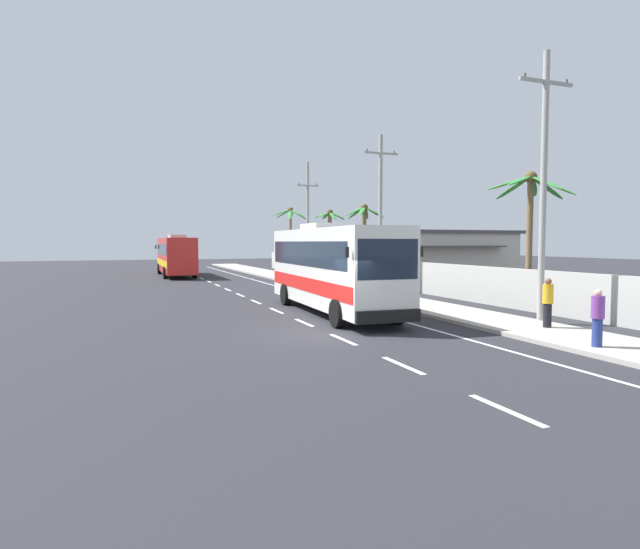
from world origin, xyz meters
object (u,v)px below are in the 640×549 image
(palm_nearest, at_px, (364,228))
(pedestrian_midwalk, at_px, (548,302))
(pedestrian_far_walk, at_px, (319,271))
(coach_bus_foreground, at_px, (331,266))
(motorcycle_beside_bus, at_px, (297,281))
(coach_bus_far_lane, at_px, (176,255))
(roadside_building, at_px, (427,257))
(utility_pole_nearest, at_px, (544,183))
(pedestrian_near_kerb, at_px, (598,317))
(palm_fourth, at_px, (330,230))
(utility_pole_far, at_px, (308,219))
(palm_second, at_px, (290,223))
(utility_pole_mid, at_px, (380,211))
(palm_third, at_px, (531,206))

(palm_nearest, bearing_deg, pedestrian_midwalk, -97.76)
(palm_nearest, bearing_deg, pedestrian_far_walk, 163.57)
(coach_bus_foreground, relative_size, motorcycle_beside_bus, 5.81)
(coach_bus_foreground, bearing_deg, coach_bus_far_lane, 97.85)
(motorcycle_beside_bus, height_order, pedestrian_midwalk, pedestrian_midwalk)
(palm_nearest, height_order, roadside_building, palm_nearest)
(utility_pole_nearest, distance_m, roadside_building, 20.47)
(pedestrian_near_kerb, bearing_deg, palm_nearest, 154.44)
(pedestrian_near_kerb, relative_size, palm_fourth, 0.28)
(motorcycle_beside_bus, xyz_separation_m, utility_pole_far, (4.64, 10.79, 4.43))
(utility_pole_nearest, bearing_deg, pedestrian_far_walk, 94.22)
(utility_pole_nearest, bearing_deg, pedestrian_midwalk, -126.45)
(pedestrian_near_kerb, xyz_separation_m, palm_fourth, (3.94, 29.81, 3.08))
(motorcycle_beside_bus, distance_m, palm_fourth, 11.87)
(pedestrian_far_walk, height_order, palm_second, palm_second)
(pedestrian_midwalk, bearing_deg, roadside_building, -86.28)
(motorcycle_beside_bus, xyz_separation_m, utility_pole_mid, (4.59, -2.44, 4.39))
(coach_bus_far_lane, bearing_deg, motorcycle_beside_bus, -72.87)
(utility_pole_far, bearing_deg, coach_bus_far_lane, 144.84)
(palm_nearest, bearing_deg, roadside_building, 0.33)
(motorcycle_beside_bus, bearing_deg, pedestrian_midwalk, -78.50)
(utility_pole_mid, bearing_deg, palm_nearest, 73.65)
(motorcycle_beside_bus, distance_m, palm_third, 14.74)
(utility_pole_nearest, distance_m, palm_third, 4.42)
(coach_bus_far_lane, xyz_separation_m, utility_pole_nearest, (10.08, -33.63, 3.39))
(pedestrian_midwalk, relative_size, palm_second, 0.27)
(palm_third, bearing_deg, pedestrian_midwalk, -126.98)
(utility_pole_far, relative_size, palm_second, 1.53)
(pedestrian_near_kerb, bearing_deg, utility_pole_far, 159.75)
(palm_third, bearing_deg, roadside_building, 73.91)
(motorcycle_beside_bus, relative_size, pedestrian_midwalk, 1.14)
(coach_bus_far_lane, bearing_deg, palm_third, -67.11)
(coach_bus_foreground, height_order, pedestrian_far_walk, coach_bus_foreground)
(utility_pole_far, bearing_deg, palm_second, 86.71)
(pedestrian_midwalk, height_order, palm_third, palm_third)
(coach_bus_far_lane, xyz_separation_m, motorcycle_beside_bus, (5.53, -17.95, -1.31))
(coach_bus_far_lane, xyz_separation_m, utility_pole_far, (10.17, -7.16, 3.12))
(coach_bus_foreground, distance_m, coach_bus_far_lane, 28.10)
(pedestrian_far_walk, xyz_separation_m, roadside_building, (8.56, -0.90, 0.98))
(utility_pole_nearest, bearing_deg, palm_nearest, 84.82)
(coach_bus_far_lane, xyz_separation_m, roadside_building, (17.17, -14.72, 0.06))
(pedestrian_far_walk, relative_size, palm_nearest, 0.29)
(pedestrian_far_walk, bearing_deg, palm_nearest, 6.70)
(palm_second, bearing_deg, motorcycle_beside_bus, -106.65)
(palm_fourth, bearing_deg, utility_pole_far, 140.87)
(motorcycle_beside_bus, xyz_separation_m, roadside_building, (11.64, 3.24, 1.37))
(utility_pole_far, bearing_deg, coach_bus_foreground, -107.03)
(pedestrian_near_kerb, height_order, palm_fourth, palm_fourth)
(pedestrian_midwalk, height_order, utility_pole_mid, utility_pole_mid)
(pedestrian_near_kerb, relative_size, palm_second, 0.26)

